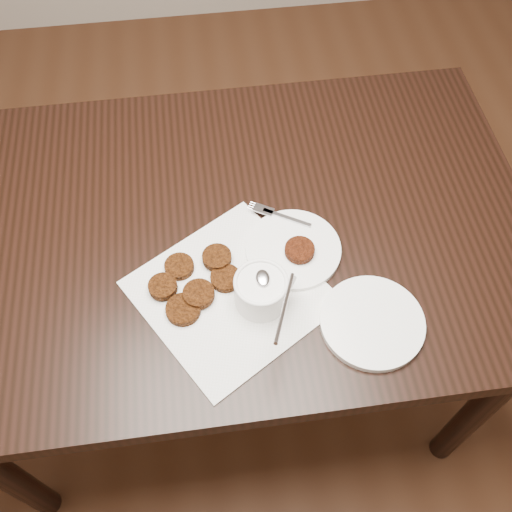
{
  "coord_description": "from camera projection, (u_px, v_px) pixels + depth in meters",
  "views": [
    {
      "loc": [
        -0.01,
        -0.53,
        1.7
      ],
      "look_at": [
        0.07,
        0.05,
        0.8
      ],
      "focal_mm": 40.4,
      "sensor_mm": 36.0,
      "label": 1
    }
  ],
  "objects": [
    {
      "name": "table",
      "position": [
        232.0,
        311.0,
        1.49
      ],
      "size": [
        1.27,
        0.82,
        0.75
      ],
      "primitive_type": "cube",
      "color": "black",
      "rests_on": "floor"
    },
    {
      "name": "sauce_ramekin",
      "position": [
        261.0,
        281.0,
        1.02
      ],
      "size": [
        0.16,
        0.16,
        0.13
      ],
      "primitive_type": null,
      "rotation": [
        0.0,
        0.0,
        0.32
      ],
      "color": "white",
      "rests_on": "napkin"
    },
    {
      "name": "patty_cluster",
      "position": [
        195.0,
        285.0,
        1.08
      ],
      "size": [
        0.26,
        0.26,
        0.02
      ],
      "primitive_type": null,
      "rotation": [
        0.0,
        0.0,
        0.36
      ],
      "color": "#612C0C",
      "rests_on": "napkin"
    },
    {
      "name": "plate_empty",
      "position": [
        372.0,
        322.0,
        1.04
      ],
      "size": [
        0.23,
        0.23,
        0.01
      ],
      "primitive_type": "cylinder",
      "rotation": [
        0.0,
        0.0,
        -0.25
      ],
      "color": "white",
      "rests_on": "table"
    },
    {
      "name": "floor",
      "position": [
        235.0,
        421.0,
        1.71
      ],
      "size": [
        4.0,
        4.0,
        0.0
      ],
      "primitive_type": "plane",
      "color": "#53301C",
      "rests_on": "ground"
    },
    {
      "name": "plate_with_patty",
      "position": [
        293.0,
        247.0,
        1.13
      ],
      "size": [
        0.26,
        0.26,
        0.03
      ],
      "primitive_type": null,
      "rotation": [
        0.0,
        0.0,
        -0.54
      ],
      "color": "white",
      "rests_on": "table"
    },
    {
      "name": "napkin",
      "position": [
        230.0,
        293.0,
        1.08
      ],
      "size": [
        0.43,
        0.43,
        0.0
      ],
      "primitive_type": "cube",
      "rotation": [
        0.0,
        0.0,
        0.55
      ],
      "color": "white",
      "rests_on": "table"
    }
  ]
}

